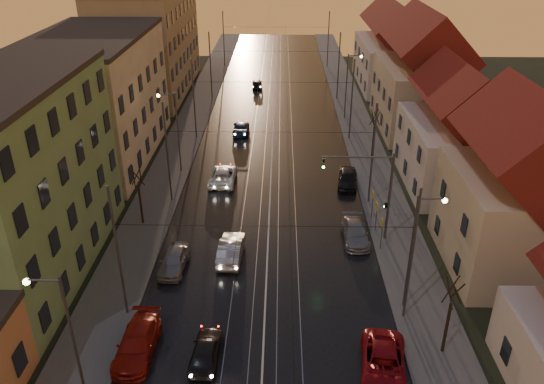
# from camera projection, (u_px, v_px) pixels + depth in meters

# --- Properties ---
(road) EXTENTS (16.00, 120.00, 0.04)m
(road) POSITION_uv_depth(u_px,v_px,m) (273.00, 135.00, 60.60)
(road) COLOR black
(road) RESTS_ON ground
(sidewalk_left) EXTENTS (4.00, 120.00, 0.15)m
(sidewalk_left) POSITION_uv_depth(u_px,v_px,m) (186.00, 134.00, 60.73)
(sidewalk_left) COLOR #4C4C4C
(sidewalk_left) RESTS_ON ground
(sidewalk_right) EXTENTS (4.00, 120.00, 0.15)m
(sidewalk_right) POSITION_uv_depth(u_px,v_px,m) (360.00, 136.00, 60.42)
(sidewalk_right) COLOR #4C4C4C
(sidewalk_right) RESTS_ON ground
(tram_rail_0) EXTENTS (0.06, 120.00, 0.03)m
(tram_rail_0) POSITION_uv_depth(u_px,v_px,m) (254.00, 135.00, 60.62)
(tram_rail_0) COLOR gray
(tram_rail_0) RESTS_ON road
(tram_rail_1) EXTENTS (0.06, 120.00, 0.03)m
(tram_rail_1) POSITION_uv_depth(u_px,v_px,m) (266.00, 135.00, 60.60)
(tram_rail_1) COLOR gray
(tram_rail_1) RESTS_ON road
(tram_rail_2) EXTENTS (0.06, 120.00, 0.03)m
(tram_rail_2) POSITION_uv_depth(u_px,v_px,m) (279.00, 135.00, 60.57)
(tram_rail_2) COLOR gray
(tram_rail_2) RESTS_ON road
(tram_rail_3) EXTENTS (0.06, 120.00, 0.03)m
(tram_rail_3) POSITION_uv_depth(u_px,v_px,m) (292.00, 135.00, 60.55)
(tram_rail_3) COLOR gray
(tram_rail_3) RESTS_ON road
(apartment_left_1) EXTENTS (10.00, 18.00, 13.00)m
(apartment_left_1) POSITION_uv_depth(u_px,v_px,m) (0.00, 184.00, 34.79)
(apartment_left_1) COLOR #5C8253
(apartment_left_1) RESTS_ON ground
(apartment_left_2) EXTENTS (10.00, 20.00, 12.00)m
(apartment_left_2) POSITION_uv_depth(u_px,v_px,m) (97.00, 100.00, 52.80)
(apartment_left_2) COLOR tan
(apartment_left_2) RESTS_ON ground
(apartment_left_3) EXTENTS (10.00, 24.00, 14.00)m
(apartment_left_3) POSITION_uv_depth(u_px,v_px,m) (149.00, 41.00, 73.69)
(apartment_left_3) COLOR #8E7E5B
(apartment_left_3) RESTS_ON ground
(house_right_1) EXTENTS (8.67, 10.20, 10.80)m
(house_right_1) POSITION_uv_depth(u_px,v_px,m) (519.00, 196.00, 35.62)
(house_right_1) COLOR #C4B996
(house_right_1) RESTS_ON ground
(house_right_2) EXTENTS (9.18, 12.24, 9.20)m
(house_right_2) POSITION_uv_depth(u_px,v_px,m) (460.00, 137.00, 47.55)
(house_right_2) COLOR silver
(house_right_2) RESTS_ON ground
(house_right_3) EXTENTS (9.18, 14.28, 11.50)m
(house_right_3) POSITION_uv_depth(u_px,v_px,m) (422.00, 79.00, 60.36)
(house_right_3) COLOR #C4B996
(house_right_3) RESTS_ON ground
(house_right_4) EXTENTS (9.18, 16.32, 10.00)m
(house_right_4) POSITION_uv_depth(u_px,v_px,m) (392.00, 51.00, 76.72)
(house_right_4) COLOR silver
(house_right_4) RESTS_ON ground
(catenary_pole_l_1) EXTENTS (0.16, 0.16, 9.00)m
(catenary_pole_l_1) POSITION_uv_depth(u_px,v_px,m) (118.00, 254.00, 31.12)
(catenary_pole_l_1) COLOR #595B60
(catenary_pole_l_1) RESTS_ON ground
(catenary_pole_r_1) EXTENTS (0.16, 0.16, 9.00)m
(catenary_pole_r_1) POSITION_uv_depth(u_px,v_px,m) (412.00, 257.00, 30.85)
(catenary_pole_r_1) COLOR #595B60
(catenary_pole_r_1) RESTS_ON ground
(catenary_pole_l_2) EXTENTS (0.16, 0.16, 9.00)m
(catenary_pole_l_2) POSITION_uv_depth(u_px,v_px,m) (167.00, 154.00, 44.46)
(catenary_pole_l_2) COLOR #595B60
(catenary_pole_l_2) RESTS_ON ground
(catenary_pole_r_2) EXTENTS (0.16, 0.16, 9.00)m
(catenary_pole_r_2) POSITION_uv_depth(u_px,v_px,m) (373.00, 155.00, 44.19)
(catenary_pole_r_2) COLOR #595B60
(catenary_pole_r_2) RESTS_ON ground
(catenary_pole_l_3) EXTENTS (0.16, 0.16, 9.00)m
(catenary_pole_l_3) POSITION_uv_depth(u_px,v_px,m) (194.00, 100.00, 57.80)
(catenary_pole_l_3) COLOR #595B60
(catenary_pole_l_3) RESTS_ON ground
(catenary_pole_r_3) EXTENTS (0.16, 0.16, 9.00)m
(catenary_pole_r_3) POSITION_uv_depth(u_px,v_px,m) (352.00, 101.00, 57.53)
(catenary_pole_r_3) COLOR #595B60
(catenary_pole_r_3) RESTS_ON ground
(catenary_pole_l_4) EXTENTS (0.16, 0.16, 9.00)m
(catenary_pole_l_4) POSITION_uv_depth(u_px,v_px,m) (210.00, 66.00, 71.13)
(catenary_pole_l_4) COLOR #595B60
(catenary_pole_l_4) RESTS_ON ground
(catenary_pole_r_4) EXTENTS (0.16, 0.16, 9.00)m
(catenary_pole_r_4) POSITION_uv_depth(u_px,v_px,m) (339.00, 67.00, 70.87)
(catenary_pole_r_4) COLOR #595B60
(catenary_pole_r_4) RESTS_ON ground
(catenary_pole_l_5) EXTENTS (0.16, 0.16, 9.00)m
(catenary_pole_l_5) POSITION_uv_depth(u_px,v_px,m) (224.00, 39.00, 87.14)
(catenary_pole_l_5) COLOR #595B60
(catenary_pole_l_5) RESTS_ON ground
(catenary_pole_r_5) EXTENTS (0.16, 0.16, 9.00)m
(catenary_pole_r_5) POSITION_uv_depth(u_px,v_px,m) (328.00, 40.00, 86.88)
(catenary_pole_r_5) COLOR #595B60
(catenary_pole_r_5) RESTS_ON ground
(street_lamp_0) EXTENTS (1.75, 0.32, 8.00)m
(street_lamp_0) POSITION_uv_depth(u_px,v_px,m) (65.00, 331.00, 24.72)
(street_lamp_0) COLOR #595B60
(street_lamp_0) RESTS_ON ground
(street_lamp_1) EXTENTS (1.75, 0.32, 8.00)m
(street_lamp_1) POSITION_uv_depth(u_px,v_px,m) (417.00, 242.00, 31.56)
(street_lamp_1) COLOR #595B60
(street_lamp_1) RESTS_ON ground
(street_lamp_2) EXTENTS (1.75, 0.32, 8.00)m
(street_lamp_2) POSITION_uv_depth(u_px,v_px,m) (174.00, 125.00, 49.62)
(street_lamp_2) COLOR #595B60
(street_lamp_2) RESTS_ON ground
(street_lamp_3) EXTENTS (1.75, 0.32, 8.00)m
(street_lamp_3) POSITION_uv_depth(u_px,v_px,m) (349.00, 80.00, 63.57)
(street_lamp_3) COLOR #595B60
(street_lamp_3) RESTS_ON ground
(traffic_light_mast) EXTENTS (5.30, 0.32, 7.20)m
(traffic_light_mast) POSITION_uv_depth(u_px,v_px,m) (377.00, 186.00, 38.82)
(traffic_light_mast) COLOR #595B60
(traffic_light_mast) RESTS_ON ground
(bare_tree_0) EXTENTS (1.09, 1.09, 5.11)m
(bare_tree_0) POSITION_uv_depth(u_px,v_px,m) (140.00, 197.00, 41.85)
(bare_tree_0) COLOR black
(bare_tree_0) RESTS_ON ground
(bare_tree_1) EXTENTS (1.09, 1.09, 5.11)m
(bare_tree_1) POSITION_uv_depth(u_px,v_px,m) (448.00, 318.00, 29.08)
(bare_tree_1) COLOR black
(bare_tree_1) RESTS_ON ground
(bare_tree_2) EXTENTS (1.09, 1.09, 5.11)m
(bare_tree_2) POSITION_uv_depth(u_px,v_px,m) (374.00, 135.00, 53.98)
(bare_tree_2) COLOR black
(bare_tree_2) RESTS_ON ground
(driving_car_0) EXTENTS (1.77, 3.94, 1.31)m
(driving_car_0) POSITION_uv_depth(u_px,v_px,m) (206.00, 351.00, 29.44)
(driving_car_0) COLOR black
(driving_car_0) RESTS_ON ground
(driving_car_1) EXTENTS (1.82, 4.71, 1.53)m
(driving_car_1) POSITION_uv_depth(u_px,v_px,m) (231.00, 249.00, 38.33)
(driving_car_1) COLOR #9F9FA4
(driving_car_1) RESTS_ON ground
(driving_car_2) EXTENTS (2.43, 5.06, 1.39)m
(driving_car_2) POSITION_uv_depth(u_px,v_px,m) (223.00, 175.00, 49.57)
(driving_car_2) COLOR white
(driving_car_2) RESTS_ON ground
(driving_car_3) EXTENTS (1.87, 4.48, 1.29)m
(driving_car_3) POSITION_uv_depth(u_px,v_px,m) (241.00, 128.00, 61.03)
(driving_car_3) COLOR #182649
(driving_car_3) RESTS_ON ground
(driving_car_4) EXTENTS (1.67, 3.71, 1.24)m
(driving_car_4) POSITION_uv_depth(u_px,v_px,m) (257.00, 84.00, 77.56)
(driving_car_4) COLOR black
(driving_car_4) RESTS_ON ground
(parked_left_2) EXTENTS (2.13, 4.96, 1.42)m
(parked_left_2) POSITION_uv_depth(u_px,v_px,m) (137.00, 343.00, 29.87)
(parked_left_2) COLOR maroon
(parked_left_2) RESTS_ON ground
(parked_left_3) EXTENTS (1.91, 4.24, 1.42)m
(parked_left_3) POSITION_uv_depth(u_px,v_px,m) (174.00, 260.00, 37.17)
(parked_left_3) COLOR gray
(parked_left_3) RESTS_ON ground
(parked_right_0) EXTENTS (3.08, 5.46, 1.44)m
(parked_right_0) POSITION_uv_depth(u_px,v_px,m) (384.00, 364.00, 28.43)
(parked_right_0) COLOR maroon
(parked_right_0) RESTS_ON ground
(parked_right_1) EXTENTS (1.90, 4.58, 1.32)m
(parked_right_1) POSITION_uv_depth(u_px,v_px,m) (355.00, 233.00, 40.54)
(parked_right_1) COLOR #95959A
(parked_right_1) RESTS_ON ground
(parked_right_2) EXTENTS (2.26, 4.47, 1.46)m
(parked_right_2) POSITION_uv_depth(u_px,v_px,m) (348.00, 179.00, 48.87)
(parked_right_2) COLOR black
(parked_right_2) RESTS_ON ground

